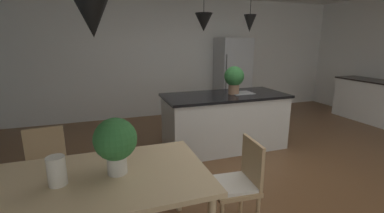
{
  "coord_description": "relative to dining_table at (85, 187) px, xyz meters",
  "views": [
    {
      "loc": [
        -1.92,
        -2.87,
        1.74
      ],
      "look_at": [
        -0.86,
        0.19,
        0.93
      ],
      "focal_mm": 24.79,
      "sensor_mm": 36.0,
      "label": 1
    }
  ],
  "objects": [
    {
      "name": "pendant_over_table",
      "position": [
        0.16,
        -0.13,
        1.22
      ],
      "size": [
        0.24,
        0.24,
        0.94
      ],
      "color": "black"
    },
    {
      "name": "wall_back_kitchen",
      "position": [
        2.1,
        4.19,
        0.68
      ],
      "size": [
        10.0,
        0.12,
        2.7
      ],
      "primitive_type": "cube",
      "color": "white",
      "rests_on": "ground_plane"
    },
    {
      "name": "vase_on_dining_table",
      "position": [
        -0.17,
        -0.02,
        0.17
      ],
      "size": [
        0.13,
        0.13,
        0.21
      ],
      "color": "silver",
      "rests_on": "dining_table"
    },
    {
      "name": "potted_plant_on_island",
      "position": [
        2.2,
        1.83,
        0.49
      ],
      "size": [
        0.32,
        0.32,
        0.45
      ],
      "color": "#8C664C",
      "rests_on": "kitchen_island"
    },
    {
      "name": "pendant_over_island_main",
      "position": [
        1.67,
        1.83,
        1.33
      ],
      "size": [
        0.26,
        0.26,
        0.83
      ],
      "color": "black"
    },
    {
      "name": "kitchen_island",
      "position": [
        2.05,
        1.83,
        -0.21
      ],
      "size": [
        1.99,
        0.9,
        0.91
      ],
      "color": "silver",
      "rests_on": "ground_plane"
    },
    {
      "name": "ground_plane",
      "position": [
        2.1,
        0.93,
        -0.69
      ],
      "size": [
        10.0,
        8.4,
        0.04
      ],
      "primitive_type": "cube",
      "color": "brown"
    },
    {
      "name": "pendant_over_island_aux",
      "position": [
        2.44,
        1.83,
        1.33
      ],
      "size": [
        0.19,
        0.19,
        0.82
      ],
      "color": "black"
    },
    {
      "name": "chair_kitchen_end",
      "position": [
        1.3,
        -0.0,
        -0.2
      ],
      "size": [
        0.43,
        0.43,
        0.87
      ],
      "color": "tan",
      "rests_on": "ground_plane"
    },
    {
      "name": "chair_far_left",
      "position": [
        -0.42,
        0.88,
        -0.2
      ],
      "size": [
        0.43,
        0.43,
        0.87
      ],
      "color": "tan",
      "rests_on": "ground_plane"
    },
    {
      "name": "dining_table",
      "position": [
        0.0,
        0.0,
        0.0
      ],
      "size": [
        1.86,
        1.01,
        0.74
      ],
      "color": "#D1B284",
      "rests_on": "ground_plane"
    },
    {
      "name": "potted_plant_on_table",
      "position": [
        0.24,
        0.02,
        0.33
      ],
      "size": [
        0.33,
        0.33,
        0.44
      ],
      "color": "beige",
      "rests_on": "dining_table"
    },
    {
      "name": "refrigerator",
      "position": [
        3.2,
        3.79,
        0.23
      ],
      "size": [
        0.74,
        0.67,
        1.81
      ],
      "color": "#B2B5B7",
      "rests_on": "ground_plane"
    }
  ]
}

